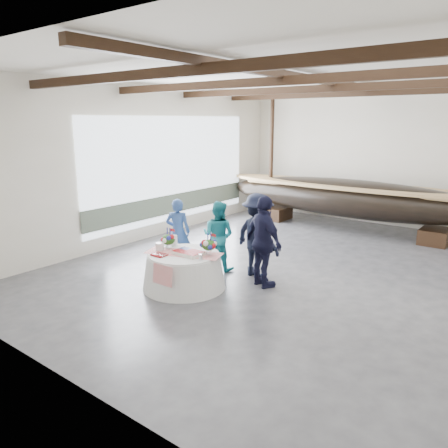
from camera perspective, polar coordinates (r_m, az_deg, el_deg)
The scene contains 14 objects.
floor at distance 10.66m, azimuth 9.53°, elevation -5.88°, with size 10.00×12.00×0.01m, color #3D3D42.
wall_back at distance 15.69m, azimuth 20.35°, elevation 8.07°, with size 10.00×0.02×4.50m, color silver.
wall_front at distance 5.63m, azimuth -19.66°, elevation -0.09°, with size 10.00×0.02×4.50m, color silver.
wall_left at distance 13.20m, azimuth -9.75°, elevation 7.84°, with size 0.02×12.00×4.50m, color silver.
ceiling at distance 10.12m, azimuth 10.56°, elevation 18.94°, with size 10.00×12.00×0.01m, color white.
pavilion_structure at distance 10.77m, azimuth 12.39°, elevation 15.86°, with size 9.80×11.76×4.50m.
open_bay at distance 13.91m, azimuth -6.51°, elevation 6.47°, with size 0.03×7.00×3.20m.
longboat_display at distance 14.56m, azimuth 16.00°, elevation 3.28°, with size 8.83×1.77×1.66m.
banquet_table at distance 9.36m, azimuth -5.25°, elevation -6.05°, with size 1.76×1.76×0.76m.
tabletop_items at distance 9.32m, azimuth -5.12°, elevation -2.73°, with size 1.72×1.07×0.40m.
guest_woman_blue at distance 10.75m, azimuth -6.04°, elevation -1.02°, with size 0.60×0.39×1.65m, color navy.
guest_woman_teal at distance 10.32m, azimuth -0.76°, elevation -1.52°, with size 0.81×0.63×1.66m, color teal.
guest_man_left at distance 9.85m, azimuth 4.38°, elevation -1.51°, with size 1.24×0.71×1.92m, color black.
guest_man_right at distance 9.23m, azimuth 5.23°, elevation -2.36°, with size 1.16×0.48×1.97m, color black.
Camera 1 is at (4.64, -8.94, 3.49)m, focal length 35.00 mm.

